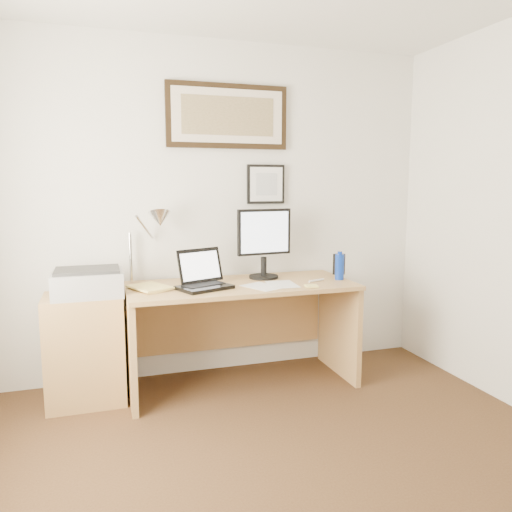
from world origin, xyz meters
name	(u,v)px	position (x,y,z in m)	size (l,w,h in m)	color
wall_back	(208,211)	(0.00, 2.00, 1.25)	(3.50, 0.02, 2.50)	silver
side_cabinet	(85,349)	(-0.92, 1.68, 0.36)	(0.50, 0.40, 0.73)	#A77B46
water_bottle	(340,267)	(0.89, 1.56, 0.84)	(0.07, 0.07, 0.19)	#0C2D9F
bottle_cap	(340,253)	(0.89, 1.56, 0.95)	(0.03, 0.03, 0.02)	#0C2D9F
speaker	(339,264)	(0.98, 1.75, 0.83)	(0.07, 0.06, 0.16)	black
paper_sheet_a	(263,287)	(0.26, 1.49, 0.75)	(0.19, 0.28, 0.00)	silver
paper_sheet_b	(282,284)	(0.42, 1.51, 0.75)	(0.19, 0.27, 0.00)	silver
sticky_pad	(311,286)	(0.58, 1.37, 0.76)	(0.09, 0.09, 0.01)	#FFEB78
marker_pen	(316,280)	(0.69, 1.54, 0.76)	(0.02, 0.02, 0.14)	silver
book	(136,290)	(-0.58, 1.59, 0.76)	(0.21, 0.29, 0.02)	#EFD470
desk	(238,313)	(0.15, 1.72, 0.51)	(1.60, 0.70, 0.75)	#A77B46
laptop	(203,279)	(-0.14, 1.58, 0.81)	(0.40, 0.41, 0.26)	black
lcd_monitor	(264,240)	(0.37, 1.78, 1.04)	(0.42, 0.22, 0.52)	black
printer	(88,282)	(-0.88, 1.65, 0.82)	(0.44, 0.34, 0.18)	#A2A2A4
desk_lamp	(157,222)	(-0.41, 1.81, 1.19)	(0.29, 0.27, 0.53)	silver
picture_large	(228,116)	(0.15, 1.97, 1.95)	(0.92, 0.04, 0.47)	black
picture_small	(266,184)	(0.45, 1.97, 1.45)	(0.30, 0.03, 0.30)	black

